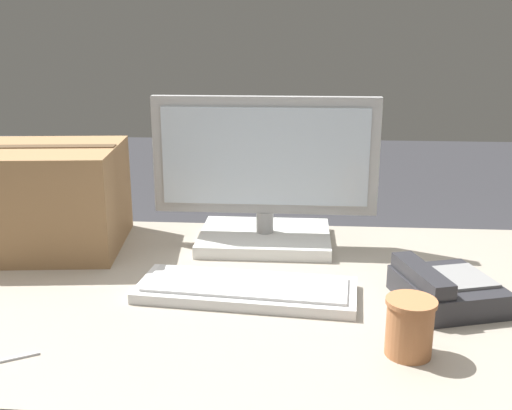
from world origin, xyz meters
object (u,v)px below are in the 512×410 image
Objects in this scene: monitor at (265,184)px; paper_cup_right at (410,327)px; desk_phone at (445,289)px; keyboard at (245,289)px; cardboard_box at (46,198)px.

monitor reaches higher than paper_cup_right.
monitor reaches higher than desk_phone.
keyboard is 1.95× the size of desk_phone.
monitor is 2.35× the size of desk_phone.
desk_phone is 2.37× the size of paper_cup_right.
desk_phone is at bearing -40.77° from monitor.
desk_phone is (0.38, -0.33, -0.13)m from monitor.
paper_cup_right is 0.25× the size of cardboard_box.
desk_phone reaches higher than keyboard.
monitor is 1.41× the size of cardboard_box.
keyboard is 1.17× the size of cardboard_box.
keyboard is 0.60m from cardboard_box.
cardboard_box reaches higher than desk_phone.
paper_cup_right is at bearing -30.67° from keyboard.
paper_cup_right is at bearing -30.18° from cardboard_box.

